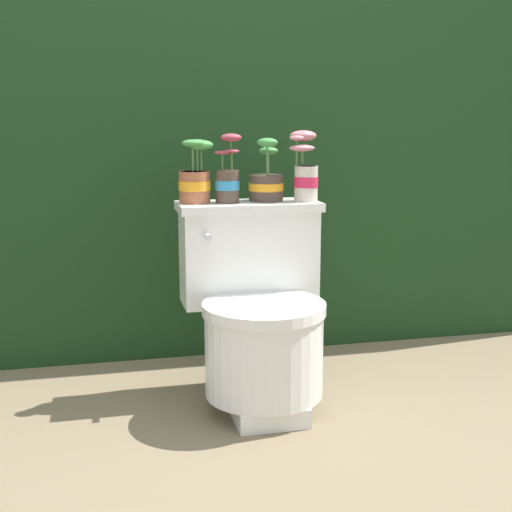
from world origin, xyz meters
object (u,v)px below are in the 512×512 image
at_px(potted_plant_midright, 305,171).
at_px(potted_plant_middle, 266,183).
at_px(potted_plant_left, 195,179).
at_px(potted_plant_midleft, 228,179).
at_px(toilet, 258,314).

bearing_deg(potted_plant_midright, potted_plant_middle, 163.39).
distance_m(potted_plant_left, potted_plant_midleft, 0.11).
distance_m(toilet, potted_plant_middle, 0.46).
xyz_separation_m(potted_plant_left, potted_plant_midright, (0.38, -0.04, 0.02)).
bearing_deg(potted_plant_middle, potted_plant_midright, -16.61).
relative_size(potted_plant_middle, potted_plant_midright, 0.90).
xyz_separation_m(potted_plant_middle, potted_plant_midright, (0.13, -0.04, 0.04)).
height_order(toilet, potted_plant_midleft, potted_plant_midleft).
height_order(potted_plant_midleft, potted_plant_midright, potted_plant_midright).
bearing_deg(potted_plant_midleft, potted_plant_middle, 7.72).
xyz_separation_m(toilet, potted_plant_midright, (0.20, 0.13, 0.47)).
height_order(potted_plant_left, potted_plant_midright, potted_plant_midright).
relative_size(potted_plant_left, potted_plant_midright, 0.89).
bearing_deg(potted_plant_left, potted_plant_midleft, -8.80).
xyz_separation_m(toilet, potted_plant_middle, (0.07, 0.17, 0.43)).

